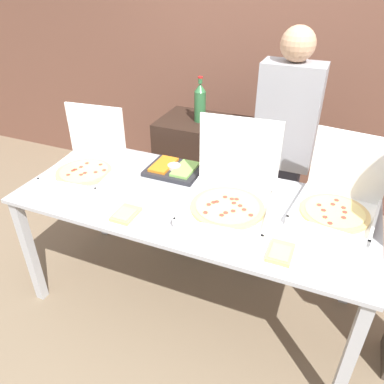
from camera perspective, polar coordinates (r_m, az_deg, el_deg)
name	(u,v)px	position (r m, az deg, el deg)	size (l,w,h in m)	color
ground_plane	(192,298)	(2.84, 0.00, -15.83)	(16.00, 16.00, 0.00)	#847056
brick_wall_behind	(267,52)	(3.60, 11.29, 20.20)	(10.00, 0.06, 2.80)	brown
buffet_table	(192,212)	(2.33, 0.00, -3.09)	(2.14, 0.92, 0.87)	#B7BABF
pizza_box_near_left	(87,163)	(2.62, -15.68, 4.35)	(0.46, 0.48, 0.42)	white
pizza_box_far_right	(230,193)	(2.18, 5.86, -0.22)	(0.53, 0.54, 0.48)	white
pizza_box_near_right	(338,201)	(2.27, 21.40, -1.27)	(0.48, 0.50, 0.43)	white
paper_plate_front_right	(126,215)	(2.15, -10.04, -3.45)	(0.22, 0.22, 0.03)	white
paper_plate_front_center	(280,253)	(1.91, 13.29, -9.06)	(0.22, 0.22, 0.03)	white
veggie_tray	(174,169)	(2.56, -2.73, 3.52)	(0.36, 0.29, 0.05)	#28282D
sideboard_podium	(202,176)	(3.24, 1.61, 2.40)	(0.70, 0.49, 1.01)	black
soda_bottle	(200,102)	(2.96, 1.23, 13.52)	(0.09, 0.09, 0.35)	#2D6638
soda_can_silver	(224,124)	(2.79, 4.92, 10.23)	(0.07, 0.07, 0.12)	silver
person_guest_plaid	(283,153)	(2.74, 13.63, 5.81)	(0.40, 0.22, 1.77)	#2D2D38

